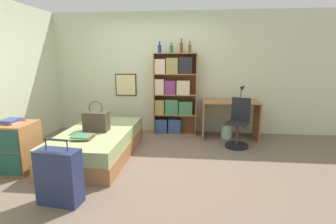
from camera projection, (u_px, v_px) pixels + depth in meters
name	position (u px, v px, depth m)	size (l,w,h in m)	color
ground_plane	(141.00, 158.00, 4.37)	(14.00, 14.00, 0.00)	#756051
wall_back	(156.00, 73.00, 5.77)	(10.00, 0.09, 2.60)	beige
wall_left	(3.00, 79.00, 4.34)	(0.06, 10.00, 2.60)	beige
bed	(98.00, 143.00, 4.42)	(1.09, 2.06, 0.45)	#A36B3D
handbag	(96.00, 121.00, 4.31)	(0.39, 0.24, 0.50)	#47382D
book_stack_on_bed	(82.00, 137.00, 3.92)	(0.31, 0.35, 0.05)	#B2382D
suitcase	(59.00, 177.00, 2.96)	(0.51, 0.28, 0.77)	navy
dresser	(12.00, 147.00, 3.84)	(0.66, 0.55, 0.71)	#A36B3D
magazine_pile_on_dresser	(10.00, 121.00, 3.80)	(0.32, 0.36, 0.05)	beige
bookcase	(173.00, 94.00, 5.60)	(0.91, 0.33, 1.73)	#A36B3D
bottle_green	(160.00, 48.00, 5.42)	(0.07, 0.07, 0.24)	navy
bottle_brown	(171.00, 49.00, 5.42)	(0.07, 0.07, 0.21)	#1E6B2D
bottle_clear	(181.00, 47.00, 5.44)	(0.07, 0.07, 0.29)	brown
bottle_blue	(190.00, 48.00, 5.35)	(0.06, 0.06, 0.24)	brown
desk	(230.00, 112.00, 5.40)	(1.14, 0.64, 0.77)	#A36B3D
desk_lamp	(242.00, 90.00, 5.34)	(0.16, 0.11, 0.35)	black
desk_chair	(238.00, 131.00, 4.87)	(0.50, 0.50, 0.91)	black
waste_bin	(227.00, 131.00, 5.43)	(0.22, 0.22, 0.28)	#99C1B2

